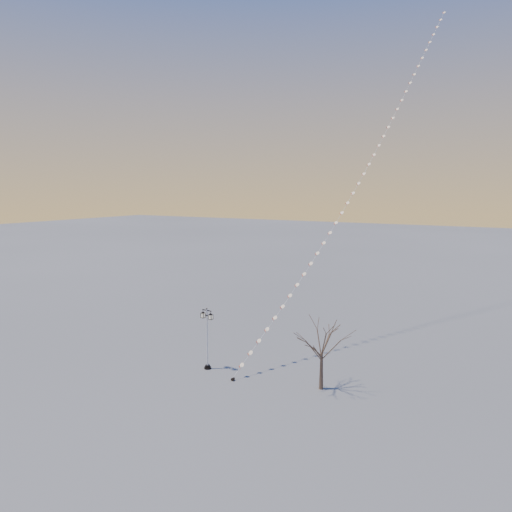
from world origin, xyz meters
The scene contains 4 objects.
ground centered at (0.00, 0.00, 0.00)m, with size 300.00×300.00×0.00m, color #5F6060.
street_lamp centered at (-1.23, 0.09, 2.46)m, with size 1.12×0.49×4.45m.
bare_tree centered at (7.14, 0.87, 3.04)m, with size 2.64×2.64×4.38m.
kite_train centered at (4.87, 15.87, 16.18)m, with size 7.33×34.02×32.53m.
Camera 1 is at (18.02, -26.56, 12.75)m, focal length 33.52 mm.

